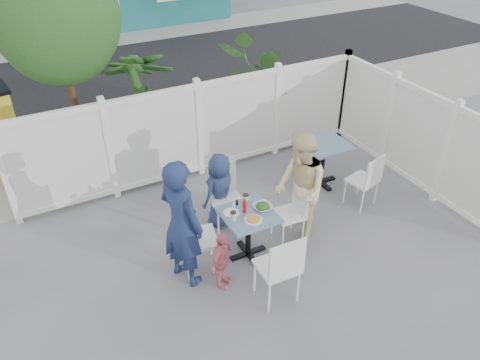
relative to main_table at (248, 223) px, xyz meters
name	(u,v)px	position (x,y,z in m)	size (l,w,h in m)	color
ground	(268,261)	(0.17, -0.25, -0.53)	(80.00, 80.00, 0.00)	slate
near_sidewalk	(167,139)	(0.17, 3.55, -0.53)	(24.00, 2.60, 0.01)	gray
street	(116,76)	(0.17, 7.25, -0.53)	(24.00, 5.00, 0.01)	black
far_sidewalk	(88,42)	(0.17, 10.35, -0.53)	(24.00, 1.60, 0.01)	gray
fence_back	(199,132)	(0.27, 2.15, 0.25)	(5.86, 0.08, 1.60)	white
fence_right	(415,139)	(3.17, 0.35, 0.25)	(0.08, 3.66, 1.60)	white
tree	(56,16)	(-1.43, 3.05, 2.06)	(1.80, 1.62, 3.59)	#382316
potted_shrub_a	(144,109)	(-0.40, 2.85, 0.50)	(1.15, 1.15, 2.06)	#23461B
potted_shrub_b	(268,92)	(1.91, 2.75, 0.39)	(1.66, 1.44, 1.84)	#23461B
main_table	(248,223)	(0.00, 0.00, 0.00)	(0.65, 0.65, 0.69)	#4B7291
spare_table	(323,152)	(1.88, 0.96, 0.04)	(0.73, 0.73, 0.75)	#4B7291
chair_left	(192,234)	(-0.74, 0.10, 0.04)	(0.52, 0.53, 0.99)	white
chair_right	(293,208)	(0.72, 0.04, -0.04)	(0.40, 0.41, 0.84)	white
chair_back	(224,192)	(0.02, 0.75, 0.02)	(0.47, 0.46, 0.95)	white
chair_near	(281,265)	(-0.06, -0.88, 0.04)	(0.47, 0.45, 0.99)	white
chair_spare	(367,178)	(2.08, 0.14, -0.02)	(0.48, 0.47, 0.88)	white
man	(182,223)	(-0.89, 0.01, 0.32)	(0.62, 0.41, 1.71)	navy
woman	(300,189)	(0.79, 0.03, 0.26)	(0.77, 0.60, 1.59)	#D7C053
boy	(220,190)	(-0.02, 0.79, 0.03)	(0.55, 0.36, 1.13)	navy
toddler	(222,261)	(-0.54, -0.34, -0.13)	(0.47, 0.20, 0.81)	pink
plate_main	(253,220)	(-0.01, -0.15, 0.16)	(0.23, 0.23, 0.01)	white
plate_side	(231,213)	(-0.19, 0.11, 0.16)	(0.20, 0.20, 0.01)	white
salad_bowl	(263,207)	(0.21, 0.00, 0.18)	(0.23, 0.23, 0.06)	white
coffee_cup_a	(233,216)	(-0.23, -0.02, 0.21)	(0.07, 0.07, 0.11)	beige
coffee_cup_b	(246,199)	(0.08, 0.22, 0.21)	(0.08, 0.08, 0.11)	beige
ketchup_bottle	(245,207)	(-0.03, 0.05, 0.24)	(0.05, 0.05, 0.17)	#BE0B0B
salt_shaker	(233,205)	(-0.10, 0.21, 0.19)	(0.03, 0.03, 0.07)	white
pepper_shaker	(237,203)	(-0.04, 0.23, 0.19)	(0.03, 0.03, 0.07)	black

